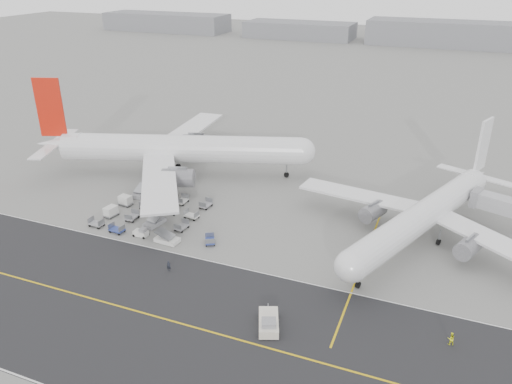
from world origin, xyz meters
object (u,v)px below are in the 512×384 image
at_px(airliner_a, 175,149).
at_px(pushback_tug, 269,323).
at_px(ground_crew_a, 169,266).
at_px(ground_crew_b, 451,339).
at_px(airliner_b, 426,214).

distance_m(airliner_a, pushback_tug, 58.26).
relative_size(pushback_tug, ground_crew_a, 3.91).
distance_m(ground_crew_a, ground_crew_b, 43.28).
relative_size(airliner_b, ground_crew_a, 26.23).
relative_size(ground_crew_a, ground_crew_b, 0.99).
bearing_deg(ground_crew_b, pushback_tug, -3.30).
bearing_deg(airliner_b, ground_crew_a, -122.90).
bearing_deg(airliner_a, ground_crew_a, -170.01).
bearing_deg(airliner_a, airliner_b, -118.24).
distance_m(airliner_a, ground_crew_b, 72.83).
xyz_separation_m(airliner_a, ground_crew_a, (19.24, -35.82, -5.53)).
height_order(airliner_b, ground_crew_a, airliner_b).
xyz_separation_m(airliner_a, pushback_tug, (39.16, -42.77, -5.61)).
bearing_deg(airliner_a, pushback_tug, -155.79).
height_order(airliner_b, ground_crew_b, airliner_b).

